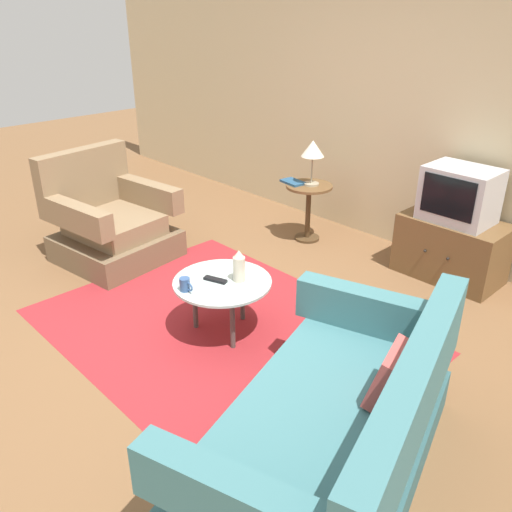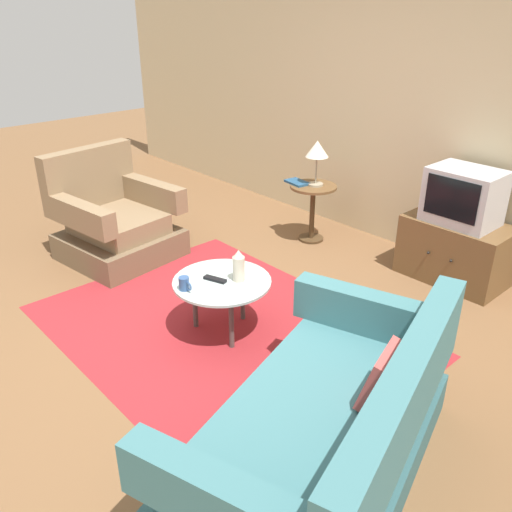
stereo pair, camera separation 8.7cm
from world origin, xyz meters
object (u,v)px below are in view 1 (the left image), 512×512
Objects in this scene: side_table at (309,201)px; television at (460,195)px; coffee_table at (222,286)px; book at (293,182)px; tv_stand at (451,249)px; vase at (239,266)px; tv_remote_dark at (215,280)px; armchair at (110,224)px; table_lamp at (313,151)px; mug at (185,285)px; couch at (333,432)px.

television reaches higher than side_table.
book is (-0.83, 1.62, 0.21)m from coffee_table.
book is at bearing -167.45° from television.
coffee_table is 2.09m from tv_stand.
television is 2.18× the size of book.
vase reaches higher than tv_remote_dark.
table_lamp is at bearing 140.57° from armchair.
vase is (-0.62, -1.87, -0.22)m from television.
mug is at bearing -72.95° from table_lamp.
vase is 1.93× the size of mug.
vase is (0.76, -1.60, 0.12)m from side_table.
book reaches higher than mug.
television is at bearing 70.44° from coffee_table.
tv_remote_dark is at bearing 78.45° from armchair.
couch is 1.47m from tv_remote_dark.
armchair is at bearing -141.71° from television.
television is (0.69, 1.96, 0.38)m from coffee_table.
side_table is 1.32× the size of table_lamp.
couch is at bearing -35.48° from book.
tv_remote_dark is at bearing -109.98° from television.
coffee_table is 5.76× the size of mug.
couch is 2.17× the size of tv_stand.
book is at bearing 117.14° from coffee_table.
coffee_table is at bearing -109.45° from tv_stand.
armchair reaches higher than mug.
armchair reaches higher than book.
side_table is 2.25× the size of book.
television reaches higher than armchair.
armchair is 1.69m from coffee_table.
table_lamp reaches higher than couch.
vase is (0.75, -1.62, -0.38)m from table_lamp.
vase is at bearing 82.79° from armchair.
side_table is 4.74× the size of mug.
couch reaches higher than tv_remote_dark.
armchair is at bearing 156.54° from tv_remote_dark.
book reaches higher than side_table.
armchair is 3.06m from television.
armchair is 5.84× the size of tv_remote_dark.
armchair is at bearing 167.84° from mug.
mug is 0.24m from tv_remote_dark.
table_lamp is (-2.04, 2.17, 0.61)m from couch.
side_table is 2.05m from mug.
side_table is at bearing 91.23° from tv_remote_dark.
mug is 0.68× the size of tv_remote_dark.
mug is at bearing -117.89° from tv_remote_dark.
armchair reaches higher than tv_remote_dark.
book is (-1.52, -0.34, -0.17)m from television.
mug is at bearing -111.71° from vase.
armchair is 1.77m from vase.
table_lamp is (-1.36, -0.25, 0.15)m from television.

